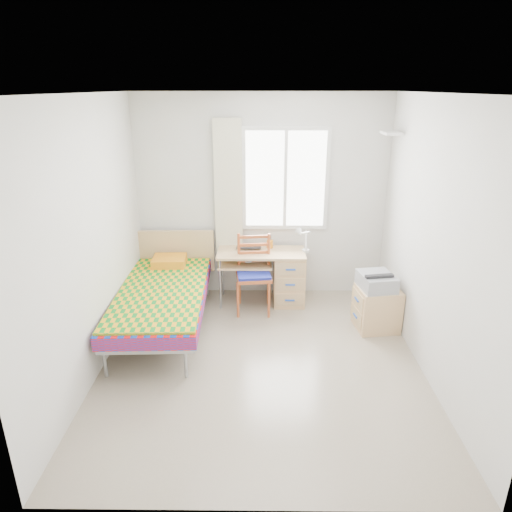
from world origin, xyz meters
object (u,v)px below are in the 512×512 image
at_px(desk, 283,275).
at_px(cabinet, 377,308).
at_px(printer, 377,281).
at_px(chair, 254,269).
at_px(bed, 164,293).

distance_m(desk, cabinet, 1.26).
distance_m(desk, printer, 1.24).
distance_m(chair, printer, 1.47).
bearing_deg(chair, bed, -161.74).
xyz_separation_m(bed, printer, (2.42, 0.01, 0.16)).
relative_size(desk, printer, 2.35).
relative_size(cabinet, printer, 1.09).
bearing_deg(cabinet, printer, 152.06).
bearing_deg(desk, chair, -150.70).
bearing_deg(printer, chair, 151.26).
xyz_separation_m(chair, printer, (1.39, -0.47, 0.05)).
distance_m(bed, desk, 1.56).
xyz_separation_m(bed, chair, (1.03, 0.48, 0.11)).
height_order(desk, printer, desk).
height_order(bed, printer, bed).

